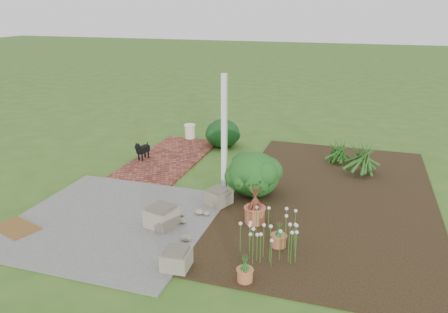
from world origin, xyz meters
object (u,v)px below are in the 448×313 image
(stone_trough_near, at_px, (176,260))
(evergreen_shrub, at_px, (254,173))
(black_dog, at_px, (142,149))
(cream_ceramic_urn, at_px, (190,132))

(stone_trough_near, height_order, evergreen_shrub, evergreen_shrub)
(stone_trough_near, height_order, black_dog, black_dog)
(stone_trough_near, xyz_separation_m, cream_ceramic_urn, (-2.31, 6.28, 0.07))
(stone_trough_near, relative_size, cream_ceramic_urn, 1.00)
(black_dog, bearing_deg, evergreen_shrub, -10.96)
(stone_trough_near, relative_size, black_dog, 0.75)
(black_dog, height_order, evergreen_shrub, evergreen_shrub)
(stone_trough_near, bearing_deg, cream_ceramic_urn, 110.17)
(black_dog, distance_m, cream_ceramic_urn, 2.17)
(evergreen_shrub, bearing_deg, black_dog, 159.63)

